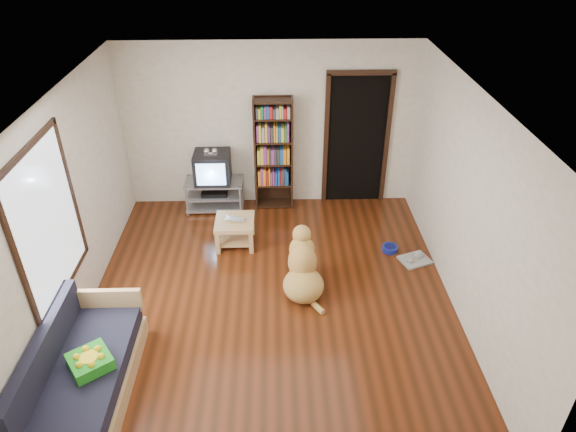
{
  "coord_description": "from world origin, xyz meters",
  "views": [
    {
      "loc": [
        0.07,
        -4.92,
        4.3
      ],
      "look_at": [
        0.22,
        0.53,
        0.9
      ],
      "focal_mm": 32.0,
      "sensor_mm": 36.0,
      "label": 1
    }
  ],
  "objects_px": {
    "green_cushion": "(90,361)",
    "sofa": "(83,376)",
    "coffee_table": "(235,227)",
    "dog_bowl": "(390,248)",
    "laptop": "(234,221)",
    "dog": "(303,269)",
    "tv_stand": "(215,194)",
    "crt_tv": "(213,166)",
    "bookshelf": "(273,149)",
    "grey_rag": "(415,260)"
  },
  "relations": [
    {
      "from": "grey_rag",
      "to": "tv_stand",
      "type": "bearing_deg",
      "value": 152.53
    },
    {
      "from": "dog_bowl",
      "to": "bookshelf",
      "type": "xyz_separation_m",
      "value": [
        -1.64,
        1.35,
        0.96
      ]
    },
    {
      "from": "bookshelf",
      "to": "dog",
      "type": "relative_size",
      "value": 1.8
    },
    {
      "from": "dog",
      "to": "dog_bowl",
      "type": "bearing_deg",
      "value": 31.12
    },
    {
      "from": "dog_bowl",
      "to": "coffee_table",
      "type": "height_order",
      "value": "coffee_table"
    },
    {
      "from": "crt_tv",
      "to": "coffee_table",
      "type": "distance_m",
      "value": 1.19
    },
    {
      "from": "laptop",
      "to": "crt_tv",
      "type": "bearing_deg",
      "value": 124.53
    },
    {
      "from": "bookshelf",
      "to": "coffee_table",
      "type": "distance_m",
      "value": 1.43
    },
    {
      "from": "green_cushion",
      "to": "dog",
      "type": "distance_m",
      "value": 2.7
    },
    {
      "from": "dog_bowl",
      "to": "sofa",
      "type": "relative_size",
      "value": 0.12
    },
    {
      "from": "tv_stand",
      "to": "dog",
      "type": "distance_m",
      "value": 2.41
    },
    {
      "from": "coffee_table",
      "to": "sofa",
      "type": "bearing_deg",
      "value": -117.36
    },
    {
      "from": "crt_tv",
      "to": "dog",
      "type": "height_order",
      "value": "crt_tv"
    },
    {
      "from": "tv_stand",
      "to": "sofa",
      "type": "xyz_separation_m",
      "value": [
        -0.97,
        -3.63,
        -0.01
      ]
    },
    {
      "from": "sofa",
      "to": "coffee_table",
      "type": "distance_m",
      "value": 2.95
    },
    {
      "from": "tv_stand",
      "to": "crt_tv",
      "type": "height_order",
      "value": "crt_tv"
    },
    {
      "from": "dog_bowl",
      "to": "grey_rag",
      "type": "relative_size",
      "value": 0.55
    },
    {
      "from": "green_cushion",
      "to": "sofa",
      "type": "bearing_deg",
      "value": 134.15
    },
    {
      "from": "bookshelf",
      "to": "dog",
      "type": "distance_m",
      "value": 2.27
    },
    {
      "from": "sofa",
      "to": "coffee_table",
      "type": "relative_size",
      "value": 3.27
    },
    {
      "from": "tv_stand",
      "to": "crt_tv",
      "type": "xyz_separation_m",
      "value": [
        0.0,
        0.02,
        0.47
      ]
    },
    {
      "from": "grey_rag",
      "to": "bookshelf",
      "type": "xyz_separation_m",
      "value": [
        -1.94,
        1.6,
        0.99
      ]
    },
    {
      "from": "grey_rag",
      "to": "dog",
      "type": "height_order",
      "value": "dog"
    },
    {
      "from": "laptop",
      "to": "dog",
      "type": "xyz_separation_m",
      "value": [
        0.92,
        -0.99,
        -0.11
      ]
    },
    {
      "from": "laptop",
      "to": "grey_rag",
      "type": "bearing_deg",
      "value": 4.16
    },
    {
      "from": "coffee_table",
      "to": "dog",
      "type": "relative_size",
      "value": 0.55
    },
    {
      "from": "dog_bowl",
      "to": "green_cushion",
      "type": "bearing_deg",
      "value": -145.13
    },
    {
      "from": "bookshelf",
      "to": "green_cushion",
      "type": "bearing_deg",
      "value": -115.66
    },
    {
      "from": "sofa",
      "to": "grey_rag",
      "type": "bearing_deg",
      "value": 28.82
    },
    {
      "from": "grey_rag",
      "to": "crt_tv",
      "type": "xyz_separation_m",
      "value": [
        -2.89,
        1.53,
        0.73
      ]
    },
    {
      "from": "laptop",
      "to": "dog",
      "type": "bearing_deg",
      "value": -32.59
    },
    {
      "from": "green_cushion",
      "to": "laptop",
      "type": "height_order",
      "value": "green_cushion"
    },
    {
      "from": "dog_bowl",
      "to": "sofa",
      "type": "distance_m",
      "value": 4.29
    },
    {
      "from": "crt_tv",
      "to": "dog_bowl",
      "type": "bearing_deg",
      "value": -26.21
    },
    {
      "from": "crt_tv",
      "to": "dog",
      "type": "xyz_separation_m",
      "value": [
        1.3,
        -2.05,
        -0.44
      ]
    },
    {
      "from": "green_cushion",
      "to": "laptop",
      "type": "relative_size",
      "value": 1.26
    },
    {
      "from": "crt_tv",
      "to": "sofa",
      "type": "xyz_separation_m",
      "value": [
        -0.97,
        -3.65,
        -0.48
      ]
    },
    {
      "from": "laptop",
      "to": "green_cushion",
      "type": "bearing_deg",
      "value": -100.59
    },
    {
      "from": "green_cushion",
      "to": "tv_stand",
      "type": "xyz_separation_m",
      "value": [
        0.85,
        3.65,
        -0.21
      ]
    },
    {
      "from": "grey_rag",
      "to": "sofa",
      "type": "bearing_deg",
      "value": -151.18
    },
    {
      "from": "bookshelf",
      "to": "sofa",
      "type": "height_order",
      "value": "bookshelf"
    },
    {
      "from": "crt_tv",
      "to": "bookshelf",
      "type": "bearing_deg",
      "value": 4.32
    },
    {
      "from": "green_cushion",
      "to": "sofa",
      "type": "xyz_separation_m",
      "value": [
        -0.12,
        0.02,
        -0.22
      ]
    },
    {
      "from": "crt_tv",
      "to": "coffee_table",
      "type": "xyz_separation_m",
      "value": [
        0.38,
        -1.03,
        -0.46
      ]
    },
    {
      "from": "sofa",
      "to": "dog_bowl",
      "type": "bearing_deg",
      "value": 33.69
    },
    {
      "from": "laptop",
      "to": "sofa",
      "type": "distance_m",
      "value": 2.93
    },
    {
      "from": "grey_rag",
      "to": "bookshelf",
      "type": "distance_m",
      "value": 2.7
    },
    {
      "from": "crt_tv",
      "to": "laptop",
      "type": "bearing_deg",
      "value": -70.13
    },
    {
      "from": "green_cushion",
      "to": "grey_rag",
      "type": "bearing_deg",
      "value": -6.16
    },
    {
      "from": "tv_stand",
      "to": "bookshelf",
      "type": "xyz_separation_m",
      "value": [
        0.95,
        0.09,
        0.73
      ]
    }
  ]
}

